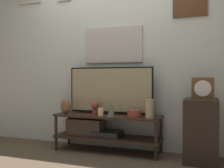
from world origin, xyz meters
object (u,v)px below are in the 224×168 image
object	(u,v)px
vase_urn_stoneware	(66,106)
candle_jar	(101,112)
decorative_bust	(95,107)
vase_slim_bronze	(111,109)
vase_tall_ceramic	(150,109)
vase_wide_bowl	(134,113)
television	(110,90)
mantel_clock	(203,88)

from	to	relation	value
vase_urn_stoneware	candle_jar	size ratio (longest dim) A/B	2.08
candle_jar	decorative_bust	bearing A→B (deg)	140.98
vase_slim_bronze	candle_jar	bearing A→B (deg)	171.19
vase_urn_stoneware	vase_slim_bronze	world-z (taller)	vase_urn_stoneware
vase_urn_stoneware	vase_tall_ceramic	world-z (taller)	vase_tall_ceramic
vase_wide_bowl	decorative_bust	bearing A→B (deg)	174.91
vase_urn_stoneware	vase_slim_bronze	distance (m)	0.67
vase_urn_stoneware	vase_wide_bowl	bearing A→B (deg)	1.16
vase_urn_stoneware	decorative_bust	distance (m)	0.41
television	decorative_bust	xyz separation A→B (m)	(-0.17, -0.12, -0.23)
television	vase_wide_bowl	world-z (taller)	television
vase_urn_stoneware	vase_slim_bronze	bearing A→B (deg)	-4.54
vase_urn_stoneware	mantel_clock	size ratio (longest dim) A/B	0.83
television	vase_tall_ceramic	bearing A→B (deg)	-19.57
candle_jar	mantel_clock	world-z (taller)	mantel_clock
vase_slim_bronze	vase_tall_ceramic	size ratio (longest dim) A/B	0.84
vase_wide_bowl	candle_jar	size ratio (longest dim) A/B	1.81
vase_tall_ceramic	vase_slim_bronze	bearing A→B (deg)	-175.72
vase_tall_ceramic	mantel_clock	distance (m)	0.65
vase_slim_bronze	mantel_clock	size ratio (longest dim) A/B	0.78
television	vase_slim_bronze	xyz separation A→B (m)	(0.10, -0.24, -0.23)
decorative_bust	mantel_clock	xyz separation A→B (m)	(1.34, 0.02, 0.27)
vase_wide_bowl	vase_urn_stoneware	world-z (taller)	vase_urn_stoneware
vase_urn_stoneware	decorative_bust	size ratio (longest dim) A/B	1.19
vase_wide_bowl	vase_tall_ceramic	xyz separation A→B (m)	(0.20, -0.04, 0.07)
vase_urn_stoneware	vase_slim_bronze	size ratio (longest dim) A/B	1.07
decorative_bust	mantel_clock	distance (m)	1.37
television	decorative_bust	distance (m)	0.31
decorative_bust	mantel_clock	size ratio (longest dim) A/B	0.70
vase_wide_bowl	vase_slim_bronze	distance (m)	0.29
vase_urn_stoneware	vase_tall_ceramic	xyz separation A→B (m)	(1.15, -0.02, 0.01)
vase_wide_bowl	vase_tall_ceramic	world-z (taller)	vase_tall_ceramic
vase_slim_bronze	vase_tall_ceramic	bearing A→B (deg)	4.28
television	mantel_clock	distance (m)	1.18
vase_wide_bowl	decorative_bust	size ratio (longest dim) A/B	1.04
vase_slim_bronze	candle_jar	world-z (taller)	vase_slim_bronze
vase_urn_stoneware	candle_jar	world-z (taller)	vase_urn_stoneware
vase_slim_bronze	decorative_bust	xyz separation A→B (m)	(-0.27, 0.12, 0.00)
television	vase_slim_bronze	world-z (taller)	television
vase_tall_ceramic	candle_jar	world-z (taller)	vase_tall_ceramic
television	vase_tall_ceramic	distance (m)	0.65
vase_tall_ceramic	mantel_clock	size ratio (longest dim) A/B	0.93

